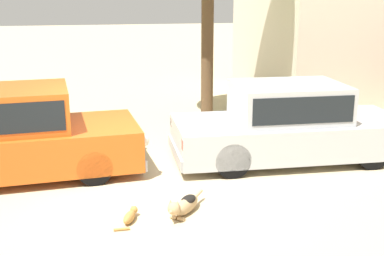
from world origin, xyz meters
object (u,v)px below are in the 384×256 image
at_px(stray_dog_spotted, 185,205).
at_px(stray_cat, 130,216).
at_px(parked_sedan_nearest, 14,134).
at_px(parked_sedan_second, 289,123).

relative_size(stray_dog_spotted, stray_cat, 1.72).
bearing_deg(stray_dog_spotted, stray_cat, -45.82).
distance_m(parked_sedan_nearest, stray_dog_spotted, 3.45).
xyz_separation_m(parked_sedan_second, stray_cat, (-3.22, -2.15, -0.65)).
xyz_separation_m(parked_sedan_nearest, stray_cat, (1.81, -2.25, -0.69)).
bearing_deg(stray_dog_spotted, parked_sedan_nearest, -91.54).
height_order(parked_sedan_nearest, parked_sedan_second, parked_sedan_nearest).
distance_m(parked_sedan_second, stray_cat, 3.93).
height_order(parked_sedan_second, stray_dog_spotted, parked_sedan_second).
distance_m(stray_dog_spotted, stray_cat, 0.81).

